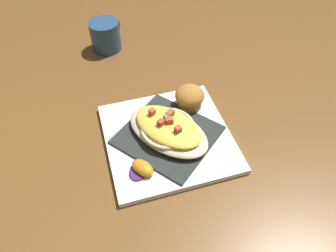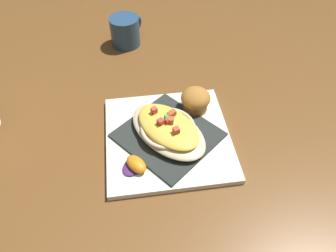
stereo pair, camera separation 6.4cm
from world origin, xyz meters
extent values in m
plane|color=brown|center=(0.00, 0.00, 0.00)|extent=(2.60, 2.60, 0.00)
cube|color=white|center=(0.00, 0.00, 0.01)|extent=(0.26, 0.26, 0.01)
cube|color=#2B302D|center=(0.00, 0.00, 0.02)|extent=(0.25, 0.25, 0.01)
ellipsoid|color=beige|center=(0.00, 0.00, 0.03)|extent=(0.21, 0.19, 0.02)
torus|color=beige|center=(0.00, 0.00, 0.04)|extent=(0.16, 0.16, 0.01)
ellipsoid|color=yellow|center=(0.00, 0.00, 0.04)|extent=(0.18, 0.16, 0.02)
cube|color=#AA5B35|center=(0.02, -0.01, 0.06)|extent=(0.01, 0.01, 0.01)
cube|color=#D14438|center=(0.03, 0.02, 0.06)|extent=(0.01, 0.01, 0.01)
cube|color=#D84333|center=(0.00, 0.00, 0.06)|extent=(0.01, 0.01, 0.01)
cube|color=#C84729|center=(0.02, -0.01, 0.06)|extent=(0.01, 0.01, 0.01)
cube|color=#C93C31|center=(0.00, 0.02, 0.06)|extent=(0.01, 0.01, 0.01)
cube|color=#4DA746|center=(0.01, 0.00, 0.06)|extent=(0.01, 0.01, 0.01)
cube|color=#B45036|center=(0.00, -0.01, 0.06)|extent=(0.01, 0.01, 0.01)
cube|color=#C94A35|center=(-0.03, -0.01, 0.06)|extent=(0.01, 0.01, 0.01)
cube|color=#B85229|center=(0.00, 0.01, 0.06)|extent=(0.01, 0.01, 0.01)
cylinder|color=#AA6E32|center=(0.07, -0.07, 0.02)|extent=(0.05, 0.05, 0.02)
ellipsoid|color=#B17430|center=(0.07, -0.07, 0.05)|extent=(0.06, 0.06, 0.04)
ellipsoid|color=#4C0F23|center=(0.07, -0.07, 0.05)|extent=(0.02, 0.02, 0.01)
ellipsoid|color=#53296A|center=(-0.07, 0.08, 0.02)|extent=(0.06, 0.06, 0.01)
ellipsoid|color=orange|center=(-0.07, 0.07, 0.02)|extent=(0.06, 0.05, 0.02)
cylinder|color=navy|center=(0.37, 0.06, 0.04)|extent=(0.08, 0.08, 0.08)
torus|color=navy|center=(0.40, 0.03, 0.04)|extent=(0.04, 0.04, 0.05)
cylinder|color=#4C2D14|center=(0.37, 0.06, 0.02)|extent=(0.07, 0.07, 0.04)
camera|label=1|loc=(-0.41, 0.13, 0.52)|focal=34.41mm
camera|label=2|loc=(-0.42, 0.07, 0.52)|focal=34.41mm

